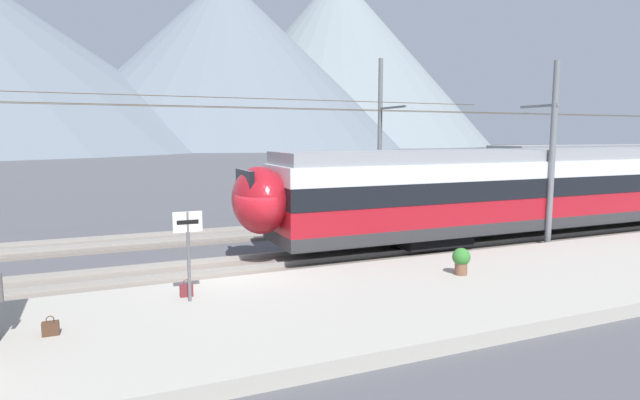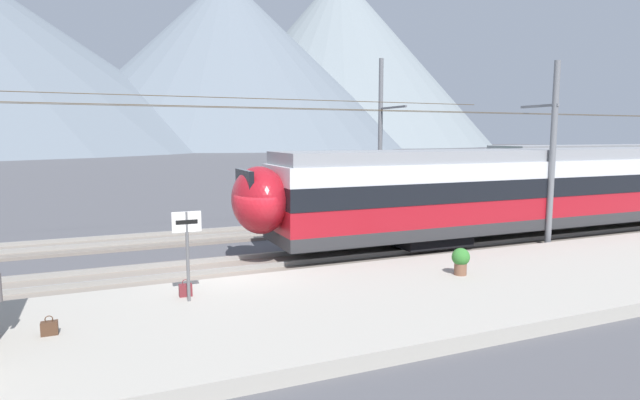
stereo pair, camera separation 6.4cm
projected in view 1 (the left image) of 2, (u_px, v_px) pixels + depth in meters
ground_plane at (239, 280)px, 15.75m from camera, size 400.00×400.00×0.00m
platform_slab at (279, 315)px, 12.22m from camera, size 120.00×6.27×0.35m
track_near at (229, 268)px, 16.96m from camera, size 120.00×3.00×0.28m
track_far at (198, 237)px, 22.16m from camera, size 120.00×3.00×0.28m
train_near_platform at (597, 184)px, 23.29m from camera, size 33.22×3.04×4.27m
catenary_mast_mid at (550, 152)px, 19.99m from camera, size 39.59×1.87×7.24m
catenary_mast_far_side at (381, 136)px, 27.63m from camera, size 39.59×2.67×8.49m
platform_sign at (188, 236)px, 12.49m from camera, size 0.70×0.08×2.23m
handbag_beside_passenger at (51, 328)px, 10.51m from camera, size 0.32×0.18×0.41m
handbag_near_sign at (186, 290)px, 13.05m from camera, size 0.32×0.18×0.44m
potted_plant_platform_edge at (461, 259)px, 15.04m from camera, size 0.53×0.53×0.80m
mountain_central_peak at (226, 62)px, 192.67m from camera, size 133.25×133.25×63.56m
mountain_right_ridge at (338, 60)px, 234.87m from camera, size 137.21×137.21×77.80m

